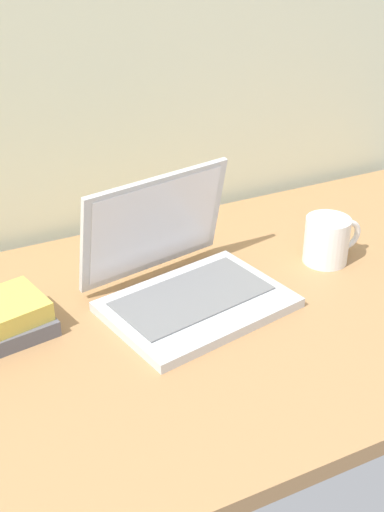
% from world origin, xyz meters
% --- Properties ---
extents(desk, '(1.60, 0.76, 0.03)m').
position_xyz_m(desk, '(0.00, 0.00, 0.01)').
color(desk, '#A87A4C').
rests_on(desk, ground).
extents(laptop, '(0.35, 0.32, 0.21)m').
position_xyz_m(laptop, '(0.03, 0.06, 0.08)').
color(laptop, silver).
rests_on(laptop, desk).
extents(coffee_mug, '(0.13, 0.09, 0.09)m').
position_xyz_m(coffee_mug, '(0.34, 0.06, 0.08)').
color(coffee_mug, white).
rests_on(coffee_mug, desk).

